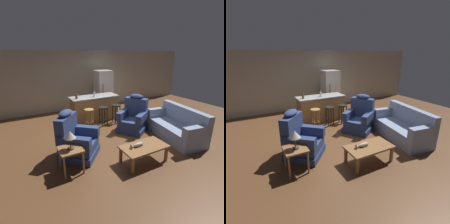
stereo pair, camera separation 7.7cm
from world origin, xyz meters
The scene contains 16 objects.
ground_plane centered at (0.00, 0.00, 0.00)m, with size 12.00×12.00×0.00m.
back_wall centered at (0.00, 3.12, 1.30)m, with size 12.00×0.05×2.60m.
coffee_table centered at (-0.11, -1.79, 0.36)m, with size 1.10×0.60×0.42m.
fish_figurine centered at (-0.27, -1.73, 0.46)m, with size 0.34×0.10×0.10m.
couch centered at (1.59, -1.23, 0.34)m, with size 1.11×2.00×0.94m.
recliner_near_lamp centered at (-1.42, -0.75, 0.42)m, with size 1.19×1.19×1.20m.
recliner_near_island centered at (0.76, -0.16, 0.42)m, with size 1.17×1.17×1.20m.
end_table centered at (-1.71, -1.31, 0.46)m, with size 0.48×0.48×0.56m.
table_lamp centered at (-1.70, -1.32, 0.87)m, with size 0.24×0.24×0.41m.
kitchen_island centered at (0.00, 1.35, 0.48)m, with size 1.80×0.70×0.95m.
bar_stool_left centered at (-0.47, 0.72, 0.47)m, with size 0.32×0.32×0.68m.
bar_stool_middle centered at (0.07, 0.72, 0.47)m, with size 0.32×0.32×0.68m.
bar_stool_right centered at (0.61, 0.72, 0.47)m, with size 0.32×0.32×0.68m.
refrigerator centered at (0.99, 2.55, 0.88)m, with size 0.70×0.69×1.76m.
bottle_tall_green centered at (-0.03, 1.26, 1.04)m, with size 0.08×0.08×0.24m.
bottle_short_amber centered at (-0.71, 1.26, 1.05)m, with size 0.09×0.09×0.27m.
Camera 2 is at (-2.46, -4.61, 2.47)m, focal length 28.00 mm.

